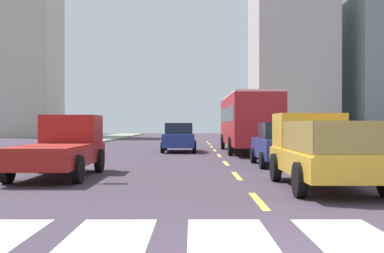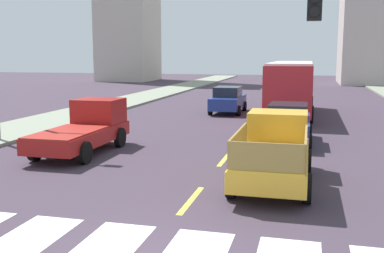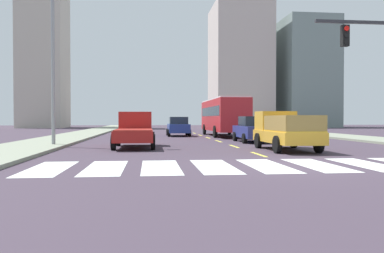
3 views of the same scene
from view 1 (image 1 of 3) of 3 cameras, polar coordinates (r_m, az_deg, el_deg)
name	(u,v)px [view 1 (image 1 of 3)]	position (r m, az deg, el deg)	size (l,w,h in m)	color
ground_plane	(301,249)	(6.72, 12.70, -13.93)	(160.00, 160.00, 0.00)	#3E3240
crosswalk_stripe_3	(100,249)	(6.68, -10.74, -13.98)	(1.22, 3.91, 0.01)	silver
crosswalk_stripe_4	(234,249)	(6.59, 4.97, -14.18)	(1.22, 3.91, 0.01)	silver
crosswalk_stripe_5	(368,249)	(6.96, 19.99, -13.41)	(1.22, 3.91, 0.01)	silver
lane_dash_0	(259,201)	(10.58, 7.90, -8.67)	(0.16, 2.40, 0.01)	#DDD343
lane_dash_1	(237,176)	(15.51, 5.36, -5.81)	(0.16, 2.40, 0.01)	#DDD343
lane_dash_2	(226,163)	(20.47, 4.07, -4.33)	(0.16, 2.40, 0.01)	#DDD343
lane_dash_3	(220,155)	(25.45, 3.28, -3.43)	(0.16, 2.40, 0.01)	#DDD343
lane_dash_4	(215,150)	(30.43, 2.75, -2.82)	(0.16, 2.40, 0.01)	#DDD343
lane_dash_5	(212,147)	(35.42, 2.37, -2.38)	(0.16, 2.40, 0.01)	#DDD343
lane_dash_6	(210,144)	(40.41, 2.08, -2.05)	(0.16, 2.40, 0.01)	#DDD343
lane_dash_7	(208,142)	(45.41, 1.86, -1.80)	(0.16, 2.40, 0.01)	#DDD343
pickup_stakebed	(320,151)	(13.27, 14.88, -2.80)	(2.18, 5.20, 1.96)	gold
pickup_dark	(63,147)	(16.00, -14.96, -2.33)	(2.18, 5.20, 1.96)	#A11A17
city_bus	(248,119)	(28.41, 6.65, 0.89)	(2.72, 10.80, 3.32)	red
sedan_far	(180,137)	(28.76, -1.47, -1.29)	(2.02, 4.40, 1.72)	navy
sedan_mid	(281,144)	(19.40, 10.49, -2.05)	(2.02, 4.40, 1.72)	navy
tower_tall_centre	(291,53)	(65.80, 11.61, 8.44)	(9.94, 11.62, 21.99)	beige
block_mid_right	(29,18)	(68.03, -18.67, 12.03)	(7.27, 8.37, 31.04)	#BEB3A5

